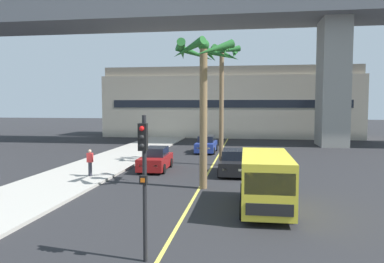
# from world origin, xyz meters

# --- Properties ---
(sidewalk_left) EXTENTS (4.80, 80.00, 0.15)m
(sidewalk_left) POSITION_xyz_m (-8.00, 16.00, 0.07)
(sidewalk_left) COLOR #ADA89E
(sidewalk_left) RESTS_ON ground
(lane_stripe_center) EXTENTS (0.14, 56.00, 0.01)m
(lane_stripe_center) POSITION_xyz_m (0.00, 24.00, 0.00)
(lane_stripe_center) COLOR #DBCC4C
(lane_stripe_center) RESTS_ON ground
(bridge_overpass) EXTENTS (73.47, 8.00, 17.65)m
(bridge_overpass) POSITION_xyz_m (1.11, 39.07, 14.04)
(bridge_overpass) COLOR slate
(bridge_overpass) RESTS_ON ground
(pier_building_backdrop) EXTENTS (34.23, 8.04, 9.44)m
(pier_building_backdrop) POSITION_xyz_m (0.00, 49.52, 4.66)
(pier_building_backdrop) COLOR #BCB29E
(pier_building_backdrop) RESTS_ON ground
(car_queue_front) EXTENTS (1.91, 4.14, 1.56)m
(car_queue_front) POSITION_xyz_m (-3.68, 21.73, 0.72)
(car_queue_front) COLOR maroon
(car_queue_front) RESTS_ON ground
(car_queue_second) EXTENTS (1.86, 4.12, 1.56)m
(car_queue_second) POSITION_xyz_m (-1.27, 31.45, 0.72)
(car_queue_second) COLOR navy
(car_queue_second) RESTS_ON ground
(car_queue_third) EXTENTS (1.88, 4.12, 1.56)m
(car_queue_third) POSITION_xyz_m (1.64, 21.06, 0.72)
(car_queue_third) COLOR black
(car_queue_third) RESTS_ON ground
(delivery_van) EXTENTS (2.18, 5.26, 2.36)m
(delivery_van) POSITION_xyz_m (3.31, 13.10, 1.29)
(delivery_van) COLOR yellow
(delivery_van) RESTS_ON ground
(traffic_light_median_near) EXTENTS (0.24, 0.37, 4.20)m
(traffic_light_median_near) POSITION_xyz_m (-0.34, 7.18, 2.71)
(traffic_light_median_near) COLOR black
(traffic_light_median_near) RESTS_ON ground
(palm_tree_near_median) EXTENTS (3.41, 3.49, 7.88)m
(palm_tree_near_median) POSITION_xyz_m (0.21, 16.70, 6.19)
(palm_tree_near_median) COLOR brown
(palm_tree_near_median) RESTS_ON ground
(palm_tree_mid_median) EXTENTS (2.84, 2.91, 8.74)m
(palm_tree_mid_median) POSITION_xyz_m (0.59, 24.32, 7.21)
(palm_tree_mid_median) COLOR brown
(palm_tree_mid_median) RESTS_ON ground
(pedestrian_near_crosswalk) EXTENTS (0.34, 0.22, 1.62)m
(pedestrian_near_crosswalk) POSITION_xyz_m (-6.89, 18.31, 1.00)
(pedestrian_near_crosswalk) COLOR #2D2D38
(pedestrian_near_crosswalk) RESTS_ON sidewalk_left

